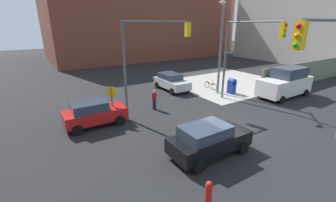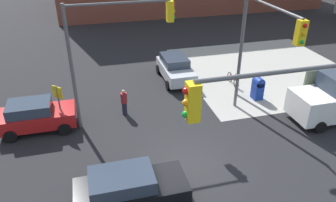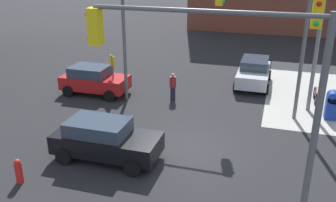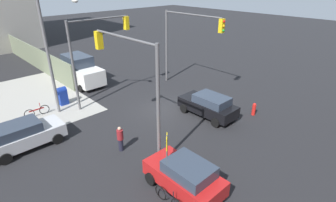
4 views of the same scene
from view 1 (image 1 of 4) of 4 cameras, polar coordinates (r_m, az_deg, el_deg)
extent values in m
plane|color=black|center=(14.67, 13.64, -6.74)|extent=(120.00, 120.00, 0.00)
cube|color=#9E9B93|center=(26.73, 13.46, 5.01)|extent=(12.00, 12.00, 0.01)
cube|color=slate|center=(30.09, 33.00, 6.33)|extent=(18.54, 0.12, 2.40)
cube|color=brown|center=(47.24, -8.39, 19.09)|extent=(32.00, 18.00, 12.88)
cylinder|color=brown|center=(57.09, 15.36, 19.32)|extent=(1.80, 1.80, 14.31)
cylinder|color=#59595B|center=(14.78, -10.91, 7.00)|extent=(0.18, 0.18, 6.50)
cylinder|color=#59595B|center=(15.55, -2.67, 19.51)|extent=(4.96, 0.12, 0.12)
cube|color=yellow|center=(16.93, 5.02, 17.63)|extent=(0.32, 0.36, 1.00)
sphere|color=red|center=(17.03, 5.56, 18.70)|extent=(0.18, 0.18, 0.18)
sphere|color=orange|center=(17.04, 5.53, 17.62)|extent=(0.18, 0.18, 0.18)
sphere|color=green|center=(17.05, 5.49, 16.55)|extent=(0.18, 0.18, 0.18)
cube|color=yellow|center=(9.51, 30.45, 14.14)|extent=(0.32, 0.36, 1.00)
sphere|color=red|center=(9.34, 30.25, 16.12)|extent=(0.18, 0.18, 0.18)
sphere|color=orange|center=(9.35, 29.91, 14.19)|extent=(0.18, 0.18, 0.18)
sphere|color=green|center=(9.37, 29.59, 12.26)|extent=(0.18, 0.18, 0.18)
cylinder|color=#59595B|center=(19.86, 14.25, 9.79)|extent=(0.18, 0.18, 6.50)
cylinder|color=#59595B|center=(18.09, 20.75, 18.31)|extent=(0.12, 4.72, 0.12)
cube|color=yellow|center=(16.75, 27.12, 15.70)|extent=(0.36, 0.32, 1.00)
sphere|color=red|center=(16.66, 27.84, 16.70)|extent=(0.18, 0.18, 0.18)
sphere|color=orange|center=(16.66, 27.66, 15.62)|extent=(0.18, 0.18, 0.18)
sphere|color=green|center=(16.67, 27.49, 14.53)|extent=(0.18, 0.18, 0.18)
cylinder|color=slate|center=(21.16, 13.18, 12.46)|extent=(0.20, 0.20, 8.00)
cylinder|color=slate|center=(19.91, 13.90, 23.30)|extent=(1.85, 1.68, 0.10)
ellipsoid|color=silver|center=(18.70, 13.71, 23.16)|extent=(0.56, 0.36, 0.24)
cylinder|color=#4C4C4C|center=(15.30, -13.96, -0.81)|extent=(0.08, 0.08, 2.40)
cube|color=yellow|center=(15.04, -14.21, 2.24)|extent=(0.48, 0.48, 0.64)
cube|color=navy|center=(21.97, 15.83, 3.35)|extent=(0.56, 0.64, 1.15)
cylinder|color=navy|center=(21.83, 15.97, 4.80)|extent=(0.56, 0.64, 0.56)
cylinder|color=red|center=(8.93, 10.25, -22.20)|extent=(0.26, 0.26, 0.80)
sphere|color=red|center=(8.67, 10.42, -20.11)|extent=(0.24, 0.24, 0.24)
cube|color=#B7BABF|center=(22.20, 1.01, 4.56)|extent=(1.80, 4.11, 0.75)
cube|color=#2D3847|center=(22.32, 0.56, 6.35)|extent=(1.58, 2.30, 0.55)
cylinder|color=black|center=(21.71, 5.03, 3.12)|extent=(0.22, 0.64, 0.64)
cylinder|color=black|center=(20.70, 1.06, 2.40)|extent=(0.22, 0.64, 0.64)
cylinder|color=black|center=(23.91, 0.97, 4.68)|extent=(0.22, 0.64, 0.64)
cylinder|color=black|center=(22.99, -2.79, 4.08)|extent=(0.22, 0.64, 0.64)
cube|color=black|center=(11.54, 10.57, -10.07)|extent=(4.22, 1.80, 0.75)
cube|color=#2D3847|center=(11.03, 9.47, -7.62)|extent=(2.37, 1.58, 0.55)
cylinder|color=black|center=(13.18, 12.45, -8.17)|extent=(0.64, 0.22, 0.64)
cylinder|color=black|center=(12.15, 18.48, -11.24)|extent=(0.64, 0.22, 0.64)
cylinder|color=black|center=(11.54, 1.97, -11.88)|extent=(0.64, 0.22, 0.64)
cylinder|color=black|center=(10.35, 7.83, -16.11)|extent=(0.64, 0.22, 0.64)
cube|color=#B21919|center=(15.22, -18.05, -3.34)|extent=(3.81, 1.80, 0.75)
cube|color=#2D3847|center=(14.94, -19.43, -1.25)|extent=(2.13, 1.58, 0.55)
cylinder|color=black|center=(16.48, -14.41, -2.67)|extent=(0.64, 0.22, 0.64)
cylinder|color=black|center=(14.90, -12.18, -4.86)|extent=(0.64, 0.22, 0.64)
cylinder|color=black|center=(15.97, -23.25, -4.38)|extent=(0.64, 0.22, 0.64)
cylinder|color=black|center=(14.33, -21.96, -6.88)|extent=(0.64, 0.22, 0.64)
cube|color=white|center=(22.60, 27.42, 3.50)|extent=(5.40, 2.10, 1.40)
cube|color=#2D3847|center=(22.73, 28.43, 6.42)|extent=(3.02, 1.85, 0.90)
cylinder|color=black|center=(20.73, 26.97, 0.30)|extent=(0.64, 0.22, 0.64)
cylinder|color=black|center=(21.80, 22.32, 1.80)|extent=(0.64, 0.22, 0.64)
cylinder|color=black|center=(23.89, 31.57, 1.80)|extent=(0.64, 0.22, 0.64)
cylinder|color=black|center=(24.82, 27.32, 3.07)|extent=(0.64, 0.22, 0.64)
cylinder|color=maroon|center=(16.98, -3.52, 1.18)|extent=(0.36, 0.36, 0.59)
sphere|color=tan|center=(16.87, -3.54, 2.47)|extent=(0.20, 0.20, 0.20)
cylinder|color=#1E1E2D|center=(17.20, -3.47, -0.96)|extent=(0.28, 0.28, 0.75)
torus|color=black|center=(23.46, 9.89, 4.14)|extent=(0.05, 0.71, 0.71)
torus|color=black|center=(22.73, 11.64, 3.55)|extent=(0.05, 0.71, 0.71)
cube|color=maroon|center=(23.04, 10.78, 4.29)|extent=(0.04, 1.04, 0.08)
cylinder|color=maroon|center=(22.79, 11.29, 4.71)|extent=(0.04, 0.04, 0.40)
torus|color=black|center=(16.48, -17.99, -2.99)|extent=(0.71, 0.05, 0.71)
torus|color=black|center=(16.29, -21.51, -3.66)|extent=(0.71, 0.05, 0.71)
cube|color=black|center=(16.31, -19.81, -2.74)|extent=(1.04, 0.04, 0.08)
cylinder|color=black|center=(16.18, -20.86, -2.13)|extent=(0.04, 0.04, 0.40)
camera|label=2|loc=(7.22, 86.77, 30.78)|focal=35.00mm
camera|label=3|loc=(14.05, 79.52, 9.95)|focal=40.00mm
camera|label=4|loc=(21.23, -44.36, 21.57)|focal=28.00mm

